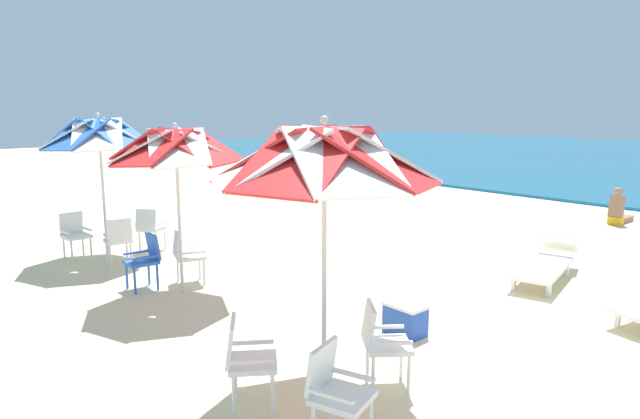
{
  "coord_description": "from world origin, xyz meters",
  "views": [
    {
      "loc": [
        3.53,
        -6.59,
        2.76
      ],
      "look_at": [
        -3.7,
        -0.29,
        1.0
      ],
      "focal_mm": 30.79,
      "sensor_mm": 36.0,
      "label": 1
    }
  ],
  "objects_px": {
    "plastic_chair_5": "(118,238)",
    "plastic_chair_6": "(150,227)",
    "plastic_chair_0": "(245,357)",
    "plastic_chair_1": "(335,389)",
    "beach_umbrella_0": "(324,158)",
    "beach_umbrella_2": "(99,135)",
    "plastic_chair_2": "(381,340)",
    "cooler_box": "(405,319)",
    "beach_umbrella_1": "(176,148)",
    "plastic_chair_3": "(145,258)",
    "plastic_chair_7": "(75,233)",
    "plastic_chair_4": "(186,254)",
    "sun_lounger_1": "(545,263)",
    "beachgoer_seated": "(619,212)"
  },
  "relations": [
    {
      "from": "plastic_chair_5",
      "to": "cooler_box",
      "type": "xyz_separation_m",
      "value": [
        5.35,
        1.49,
        -0.3
      ]
    },
    {
      "from": "beach_umbrella_1",
      "to": "beach_umbrella_0",
      "type": "bearing_deg",
      "value": -4.3
    },
    {
      "from": "plastic_chair_7",
      "to": "plastic_chair_1",
      "type": "bearing_deg",
      "value": -2.04
    },
    {
      "from": "beach_umbrella_0",
      "to": "beach_umbrella_2",
      "type": "height_order",
      "value": "beach_umbrella_0"
    },
    {
      "from": "sun_lounger_1",
      "to": "cooler_box",
      "type": "distance_m",
      "value": 3.44
    },
    {
      "from": "beach_umbrella_0",
      "to": "cooler_box",
      "type": "bearing_deg",
      "value": 100.69
    },
    {
      "from": "plastic_chair_0",
      "to": "plastic_chair_7",
      "type": "bearing_deg",
      "value": 175.61
    },
    {
      "from": "cooler_box",
      "to": "sun_lounger_1",
      "type": "bearing_deg",
      "value": 89.11
    },
    {
      "from": "plastic_chair_6",
      "to": "sun_lounger_1",
      "type": "height_order",
      "value": "plastic_chair_6"
    },
    {
      "from": "beach_umbrella_0",
      "to": "plastic_chair_6",
      "type": "distance_m",
      "value": 6.57
    },
    {
      "from": "plastic_chair_0",
      "to": "beach_umbrella_2",
      "type": "bearing_deg",
      "value": 170.94
    },
    {
      "from": "plastic_chair_5",
      "to": "plastic_chair_0",
      "type": "bearing_deg",
      "value": -9.7
    },
    {
      "from": "plastic_chair_6",
      "to": "plastic_chair_7",
      "type": "xyz_separation_m",
      "value": [
        -0.39,
        -1.29,
        0.0
      ]
    },
    {
      "from": "plastic_chair_1",
      "to": "plastic_chair_3",
      "type": "relative_size",
      "value": 1.0
    },
    {
      "from": "beach_umbrella_0",
      "to": "cooler_box",
      "type": "distance_m",
      "value": 2.67
    },
    {
      "from": "beach_umbrella_0",
      "to": "plastic_chair_2",
      "type": "bearing_deg",
      "value": 47.55
    },
    {
      "from": "beach_umbrella_0",
      "to": "plastic_chair_7",
      "type": "bearing_deg",
      "value": -177.25
    },
    {
      "from": "plastic_chair_7",
      "to": "sun_lounger_1",
      "type": "height_order",
      "value": "plastic_chair_7"
    },
    {
      "from": "plastic_chair_0",
      "to": "beach_umbrella_1",
      "type": "distance_m",
      "value": 3.94
    },
    {
      "from": "cooler_box",
      "to": "beachgoer_seated",
      "type": "height_order",
      "value": "beachgoer_seated"
    },
    {
      "from": "plastic_chair_5",
      "to": "plastic_chair_6",
      "type": "xyz_separation_m",
      "value": [
        -0.59,
        0.85,
        0.0
      ]
    },
    {
      "from": "plastic_chair_5",
      "to": "plastic_chair_3",
      "type": "bearing_deg",
      "value": -6.63
    },
    {
      "from": "beach_umbrella_1",
      "to": "cooler_box",
      "type": "height_order",
      "value": "beach_umbrella_1"
    },
    {
      "from": "beach_umbrella_0",
      "to": "plastic_chair_5",
      "type": "xyz_separation_m",
      "value": [
        -5.65,
        0.12,
        -1.81
      ]
    },
    {
      "from": "plastic_chair_2",
      "to": "plastic_chair_3",
      "type": "relative_size",
      "value": 1.0
    },
    {
      "from": "plastic_chair_3",
      "to": "beachgoer_seated",
      "type": "bearing_deg",
      "value": 75.06
    },
    {
      "from": "plastic_chair_1",
      "to": "plastic_chair_6",
      "type": "xyz_separation_m",
      "value": [
        -7.04,
        1.55,
        0.0
      ]
    },
    {
      "from": "plastic_chair_0",
      "to": "plastic_chair_7",
      "type": "relative_size",
      "value": 1.0
    },
    {
      "from": "plastic_chair_0",
      "to": "plastic_chair_2",
      "type": "height_order",
      "value": "same"
    },
    {
      "from": "plastic_chair_2",
      "to": "beach_umbrella_2",
      "type": "height_order",
      "value": "beach_umbrella_2"
    },
    {
      "from": "beach_umbrella_1",
      "to": "plastic_chair_3",
      "type": "height_order",
      "value": "beach_umbrella_1"
    },
    {
      "from": "plastic_chair_5",
      "to": "plastic_chair_6",
      "type": "bearing_deg",
      "value": 124.69
    },
    {
      "from": "plastic_chair_7",
      "to": "beach_umbrella_0",
      "type": "bearing_deg",
      "value": 2.75
    },
    {
      "from": "beach_umbrella_0",
      "to": "sun_lounger_1",
      "type": "xyz_separation_m",
      "value": [
        -0.25,
        5.06,
        -2.02
      ]
    },
    {
      "from": "plastic_chair_0",
      "to": "plastic_chair_6",
      "type": "bearing_deg",
      "value": 163.62
    },
    {
      "from": "plastic_chair_0",
      "to": "plastic_chair_1",
      "type": "relative_size",
      "value": 1.0
    },
    {
      "from": "beach_umbrella_2",
      "to": "plastic_chair_5",
      "type": "bearing_deg",
      "value": -4.49
    },
    {
      "from": "beach_umbrella_1",
      "to": "plastic_chair_6",
      "type": "bearing_deg",
      "value": 165.38
    },
    {
      "from": "beach_umbrella_0",
      "to": "plastic_chair_2",
      "type": "height_order",
      "value": "beach_umbrella_0"
    },
    {
      "from": "plastic_chair_7",
      "to": "plastic_chair_4",
      "type": "bearing_deg",
      "value": 17.34
    },
    {
      "from": "plastic_chair_0",
      "to": "plastic_chair_3",
      "type": "bearing_deg",
      "value": 169.11
    },
    {
      "from": "plastic_chair_0",
      "to": "plastic_chair_1",
      "type": "height_order",
      "value": "same"
    },
    {
      "from": "plastic_chair_1",
      "to": "plastic_chair_6",
      "type": "relative_size",
      "value": 1.0
    },
    {
      "from": "sun_lounger_1",
      "to": "beachgoer_seated",
      "type": "height_order",
      "value": "beachgoer_seated"
    },
    {
      "from": "plastic_chair_1",
      "to": "plastic_chair_7",
      "type": "xyz_separation_m",
      "value": [
        -7.43,
        0.26,
        0.0
      ]
    },
    {
      "from": "plastic_chair_4",
      "to": "sun_lounger_1",
      "type": "height_order",
      "value": "plastic_chair_4"
    },
    {
      "from": "plastic_chair_2",
      "to": "beachgoer_seated",
      "type": "distance_m",
      "value": 10.38
    },
    {
      "from": "beach_umbrella_0",
      "to": "plastic_chair_0",
      "type": "xyz_separation_m",
      "value": [
        -0.18,
        -0.81,
        -1.81
      ]
    },
    {
      "from": "beach_umbrella_2",
      "to": "plastic_chair_6",
      "type": "bearing_deg",
      "value": 76.87
    },
    {
      "from": "sun_lounger_1",
      "to": "plastic_chair_7",
      "type": "bearing_deg",
      "value": -139.89
    }
  ]
}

